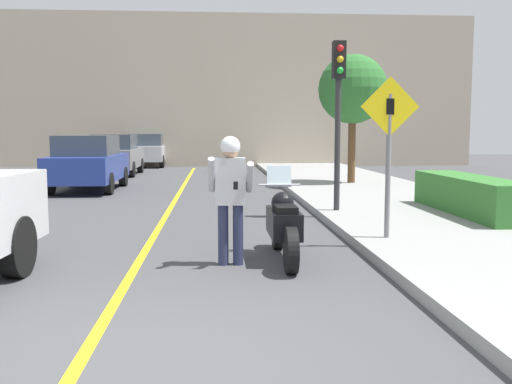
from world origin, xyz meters
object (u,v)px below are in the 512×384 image
traffic_light (338,93)px  parked_car_silver (148,150)px  parked_car_grey (116,154)px  street_tree (353,90)px  person_biker (230,186)px  crossing_sign (389,142)px  parked_car_blue (88,163)px  motorcycle (284,225)px

traffic_light → parked_car_silver: bearing=108.3°
traffic_light → parked_car_grey: traffic_light is taller
street_tree → parked_car_grey: bearing=145.6°
person_biker → parked_car_silver: (-3.71, 22.37, -0.21)m
person_biker → crossing_sign: size_ratio=0.70×
parked_car_blue → parked_car_silver: size_ratio=1.00×
parked_car_blue → parked_car_silver: same height
person_biker → traffic_light: (2.33, 4.14, 1.52)m
motorcycle → parked_car_blue: parked_car_blue is taller
person_biker → crossing_sign: (2.46, 1.02, 0.58)m
traffic_light → street_tree: 6.69m
street_tree → parked_car_grey: size_ratio=0.97×
parked_car_grey → parked_car_silver: size_ratio=1.00×
motorcycle → parked_car_blue: (-4.82, 9.89, 0.36)m
motorcycle → street_tree: size_ratio=0.53×
motorcycle → crossing_sign: (1.71, 0.78, 1.14)m
motorcycle → parked_car_blue: size_ratio=0.52×
motorcycle → street_tree: (3.44, 10.31, 2.62)m
person_biker → traffic_light: traffic_light is taller
parked_car_blue → parked_car_silver: 12.25m
motorcycle → parked_car_silver: (-4.45, 22.13, 0.36)m
crossing_sign → traffic_light: 3.26m
crossing_sign → parked_car_blue: bearing=125.6°
person_biker → parked_car_grey: (-4.33, 16.38, -0.21)m
motorcycle → traffic_light: size_ratio=0.62×
person_biker → street_tree: size_ratio=0.42×
traffic_light → street_tree: (1.85, 6.41, 0.54)m
street_tree → parked_car_blue: bearing=-177.1°
motorcycle → street_tree: street_tree is taller
person_biker → crossing_sign: crossing_sign is taller
crossing_sign → parked_car_blue: size_ratio=0.59×
parked_car_blue → parked_car_grey: size_ratio=1.00×
crossing_sign → parked_car_grey: size_ratio=0.59×
traffic_light → parked_car_blue: traffic_light is taller
motorcycle → traffic_light: (1.59, 3.90, 2.08)m
motorcycle → person_biker: person_biker is taller
person_biker → traffic_light: size_ratio=0.50×
street_tree → crossing_sign: bearing=-100.3°
parked_car_blue → person_biker: bearing=-68.1°
parked_car_silver → parked_car_grey: bearing=-95.9°
crossing_sign → parked_car_blue: crossing_sign is taller
street_tree → parked_car_silver: bearing=123.7°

